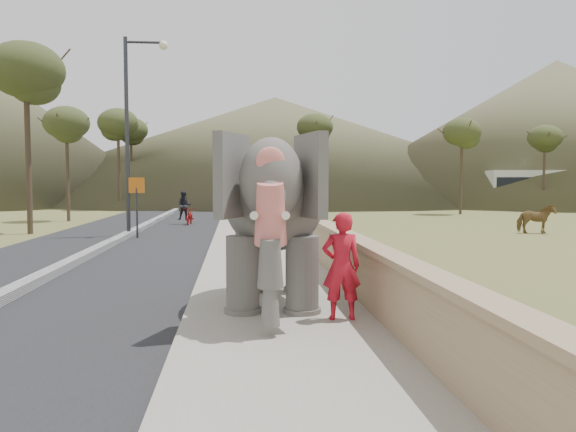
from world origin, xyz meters
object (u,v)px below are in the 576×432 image
Objects in this scene: cow at (536,219)px; motorcyclist at (188,212)px; lamppost at (135,116)px; elephant_and_man at (275,224)px.

motorcyclist is at bearing 78.58° from cow.
lamppost is 2.00× the size of elephant_and_man.
elephant_and_man is 2.29× the size of motorcyclist.
lamppost reaches higher than cow.
lamppost is at bearing -104.78° from motorcyclist.
lamppost reaches higher than motorcyclist.
motorcyclist is (-3.14, 19.37, -0.86)m from elephant_and_man.
cow is at bearing 47.18° from elephant_and_man.
cow is (16.88, -0.31, -4.24)m from lamppost.
motorcyclist is at bearing 99.22° from elephant_and_man.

